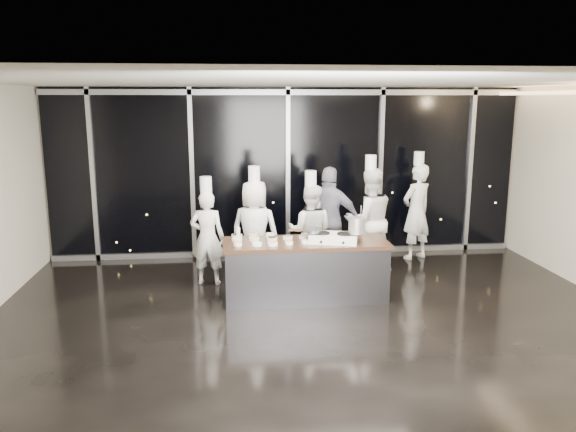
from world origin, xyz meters
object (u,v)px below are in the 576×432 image
at_px(frying_pan, 312,230).
at_px(chef_left, 255,230).
at_px(guest, 330,220).
at_px(chef_side, 416,211).
at_px(stove, 333,238).
at_px(demo_counter, 305,270).
at_px(chef_center, 310,231).
at_px(chef_right, 369,220).
at_px(stock_pot, 357,225).
at_px(chef_far_left, 207,236).

xyz_separation_m(frying_pan, chef_left, (-0.81, 0.98, -0.21)).
xyz_separation_m(chef_left, guest, (1.31, 0.31, 0.07)).
bearing_deg(chef_side, stove, 18.41).
xyz_separation_m(stove, chef_left, (-1.12, 1.07, -0.11)).
xyz_separation_m(demo_counter, chef_center, (0.22, 1.03, 0.36)).
relative_size(guest, chef_right, 0.90).
height_order(stock_pot, chef_left, chef_left).
height_order(chef_center, chef_right, chef_right).
height_order(stove, chef_center, chef_center).
bearing_deg(chef_right, frying_pan, 40.30).
distance_m(stove, stock_pot, 0.39).
distance_m(stock_pot, guest, 1.47).
distance_m(stock_pot, chef_right, 1.57).
height_order(stock_pot, chef_right, chef_right).
bearing_deg(chef_side, chef_left, -10.13).
distance_m(frying_pan, chef_side, 3.01).
distance_m(demo_counter, frying_pan, 0.62).
bearing_deg(stove, guest, 96.75).
relative_size(guest, chef_side, 0.91).
bearing_deg(chef_center, guest, -130.09).
height_order(demo_counter, chef_side, chef_side).
height_order(guest, chef_side, chef_side).
bearing_deg(frying_pan, stock_pot, 0.45).
distance_m(chef_far_left, chef_center, 1.72).
distance_m(frying_pan, chef_left, 1.28).
bearing_deg(chef_far_left, chef_right, -160.32).
height_order(demo_counter, stove, stove).
height_order(stock_pot, guest, guest).
xyz_separation_m(frying_pan, chef_far_left, (-1.58, 0.87, -0.27)).
height_order(frying_pan, chef_right, chef_right).
relative_size(chef_far_left, chef_left, 0.92).
bearing_deg(guest, stock_pot, 117.60).
bearing_deg(chef_far_left, demo_counter, 160.68).
bearing_deg(chef_side, chef_right, 4.29).
xyz_separation_m(chef_center, chef_right, (1.07, 0.26, 0.11)).
xyz_separation_m(demo_counter, guest, (0.60, 1.30, 0.47)).
height_order(chef_center, guest, guest).
bearing_deg(chef_center, stove, 114.30).
bearing_deg(frying_pan, chef_right, 61.68).
xyz_separation_m(stove, chef_center, (-0.18, 1.12, -0.15)).
xyz_separation_m(demo_counter, chef_far_left, (-1.49, 0.88, 0.34)).
bearing_deg(demo_counter, guest, 65.18).
xyz_separation_m(chef_far_left, guest, (2.09, 0.42, 0.13)).
relative_size(frying_pan, guest, 0.29).
height_order(guest, chef_right, chef_right).
height_order(chef_left, guest, chef_left).
distance_m(chef_left, chef_right, 2.03).
bearing_deg(stove, chef_center, 113.99).
bearing_deg(chef_left, chef_right, -151.41).
bearing_deg(chef_left, frying_pan, 149.60).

